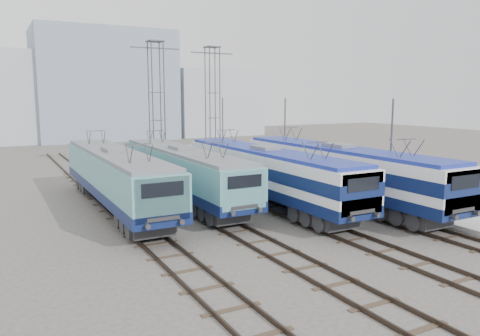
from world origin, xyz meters
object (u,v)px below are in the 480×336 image
catenary_tower_east (213,102)px  mast_front (391,155)px  locomotive_far_right (340,169)px  locomotive_center_right (267,171)px  locomotive_center_left (183,170)px  mast_mid (285,140)px  locomotive_far_left (116,175)px  mast_rear (223,131)px  catenary_tower_west (157,102)px

catenary_tower_east → mast_front: size_ratio=1.71×
catenary_tower_east → locomotive_far_right: bearing=-89.3°
locomotive_center_right → locomotive_center_left: bearing=142.5°
mast_front → locomotive_center_left: bearing=143.7°
locomotive_center_left → locomotive_center_right: locomotive_center_right is taller
catenary_tower_east → mast_mid: bearing=-78.1°
locomotive_far_left → locomotive_center_right: (9.00, -3.30, 0.05)m
catenary_tower_east → locomotive_center_right: bearing=-103.7°
locomotive_center_left → mast_rear: size_ratio=2.54×
locomotive_center_left → locomotive_center_right: bearing=-37.5°
locomotive_far_left → locomotive_center_left: bearing=2.0°
locomotive_far_left → mast_rear: size_ratio=2.63×
locomotive_center_right → locomotive_far_right: bearing=-23.3°
catenary_tower_west → catenary_tower_east: bearing=17.1°
catenary_tower_west → mast_front: size_ratio=1.71×
locomotive_center_left → mast_front: 13.53m
locomotive_far_left → mast_mid: 15.96m
locomotive_far_right → mast_front: size_ratio=2.70×
locomotive_center_right → mast_front: mast_front is taller
catenary_tower_west → locomotive_center_right: bearing=-81.7°
locomotive_center_left → catenary_tower_east: bearing=58.0°
locomotive_far_right → mast_rear: (1.85, 21.41, 1.10)m
catenary_tower_east → mast_rear: catenary_tower_east is taller
locomotive_far_left → mast_rear: 22.34m
catenary_tower_west → locomotive_far_right: bearing=-68.8°
mast_front → mast_mid: same height
mast_mid → mast_rear: 12.00m
locomotive_far_left → catenary_tower_east: 19.89m
mast_mid → locomotive_center_left: bearing=-159.6°
mast_rear → mast_mid: bearing=-90.0°
locomotive_far_left → catenary_tower_west: 14.59m
mast_front → catenary_tower_east: bearing=95.5°
mast_rear → locomotive_center_right: bearing=-108.1°
locomotive_far_right → catenary_tower_east: bearing=90.7°
locomotive_far_right → catenary_tower_west: (-6.75, 17.41, 4.24)m
locomotive_center_left → catenary_tower_east: (8.75, 14.03, 4.42)m
locomotive_center_right → catenary_tower_east: (4.25, 17.48, 4.31)m
mast_rear → catenary_tower_east: bearing=-136.4°
locomotive_far_left → mast_rear: bearing=46.5°
catenary_tower_west → mast_mid: size_ratio=1.71×
locomotive_center_left → mast_mid: mast_mid is taller
catenary_tower_west → catenary_tower_east: 6.80m
locomotive_far_right → mast_rear: mast_rear is taller
catenary_tower_west → locomotive_center_left: bearing=-100.6°
catenary_tower_east → locomotive_center_left: bearing=-122.0°
locomotive_center_left → catenary_tower_west: bearing=79.4°
locomotive_center_right → mast_mid: 9.88m
locomotive_far_left → catenary_tower_west: catenary_tower_west is taller
mast_front → mast_mid: size_ratio=1.00×
catenary_tower_east → mast_front: 22.32m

